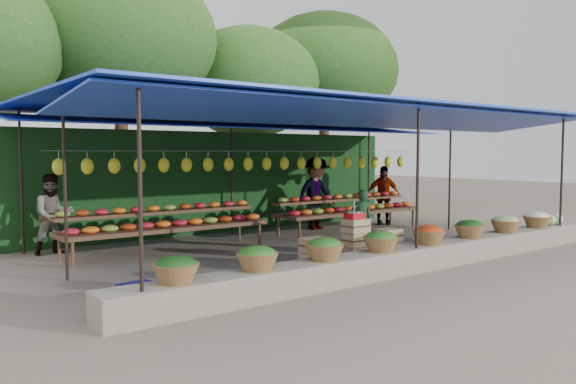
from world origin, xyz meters
TOP-DOWN VIEW (x-y plane):
  - ground at (0.00, 0.00)m, footprint 60.00×60.00m
  - stone_curb at (0.00, -2.75)m, footprint 10.60×0.55m
  - stall_canopy at (0.00, 0.07)m, footprint 10.80×6.60m
  - produce_baskets at (-0.10, -2.75)m, footprint 8.98×0.58m
  - netting_backdrop at (0.00, 3.15)m, footprint 10.60×0.06m
  - tree_row at (0.50, 6.09)m, footprint 16.51×5.50m
  - fruit_table_left at (-2.49, 1.35)m, footprint 4.21×0.95m
  - fruit_table_right at (2.51, 1.35)m, footprint 4.21×0.95m
  - crate_counter at (-0.11, -1.55)m, footprint 2.36×0.35m
  - weighing_scale at (-0.13, -1.55)m, footprint 0.32×0.32m
  - vendor_seated at (0.63, -0.98)m, footprint 0.54×0.46m
  - customer_left at (-4.33, 2.46)m, footprint 0.79×0.62m
  - customer_mid at (2.10, 2.14)m, footprint 1.21×0.70m
  - customer_right at (4.22, 1.77)m, footprint 1.02×0.84m
  - blue_crate_front at (-4.66, -2.42)m, footprint 0.49×0.37m
  - blue_crate_back at (-4.47, -1.93)m, footprint 0.47×0.36m

SIDE VIEW (x-z plane):
  - ground at x=0.00m, z-range 0.00..0.00m
  - blue_crate_back at x=-4.47m, z-range 0.00..0.27m
  - blue_crate_front at x=-4.66m, z-range 0.00..0.28m
  - stone_curb at x=0.00m, z-range 0.00..0.40m
  - crate_counter at x=-0.11m, z-range -0.07..0.70m
  - produce_baskets at x=-0.10m, z-range 0.40..0.73m
  - fruit_table_left at x=-2.49m, z-range 0.14..1.07m
  - fruit_table_right at x=2.51m, z-range 0.14..1.07m
  - vendor_seated at x=0.63m, z-range 0.00..1.25m
  - customer_left at x=-4.33m, z-range 0.00..1.58m
  - customer_right at x=4.22m, z-range 0.00..1.63m
  - weighing_scale at x=-0.13m, z-range 0.68..1.02m
  - customer_mid at x=2.10m, z-range 0.00..1.86m
  - netting_backdrop at x=0.00m, z-range 0.00..2.50m
  - stall_canopy at x=0.00m, z-range 1.26..4.08m
  - tree_row at x=0.50m, z-range 1.14..8.26m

